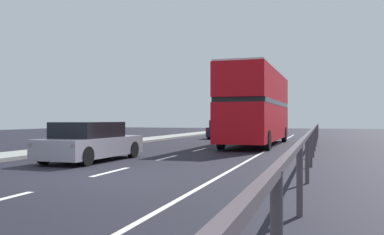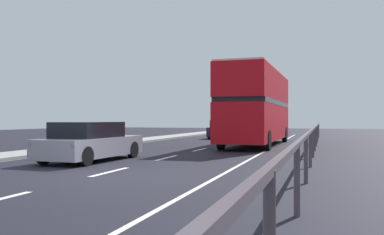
{
  "view_description": "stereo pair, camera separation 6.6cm",
  "coord_description": "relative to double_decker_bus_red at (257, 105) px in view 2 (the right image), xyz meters",
  "views": [
    {
      "loc": [
        5.8,
        -10.03,
        1.52
      ],
      "look_at": [
        0.13,
        8.32,
        1.59
      ],
      "focal_mm": 39.39,
      "sensor_mm": 36.0,
      "label": 1
    },
    {
      "loc": [
        5.86,
        -10.01,
        1.52
      ],
      "look_at": [
        0.13,
        8.32,
        1.59
      ],
      "focal_mm": 39.39,
      "sensor_mm": 36.0,
      "label": 2
    }
  ],
  "objects": [
    {
      "name": "double_decker_bus_red",
      "position": [
        0.0,
        0.0,
        0.0
      ],
      "size": [
        2.72,
        11.05,
        4.31
      ],
      "rotation": [
        0.0,
        0.0,
        -0.02
      ],
      "color": "red",
      "rests_on": "ground"
    },
    {
      "name": "hatchback_car_near",
      "position": [
        -4.41,
        -10.87,
        -1.63
      ],
      "size": [
        2.06,
        4.65,
        1.41
      ],
      "rotation": [
        0.0,
        0.0,
        -0.05
      ],
      "color": "gray",
      "rests_on": "ground"
    },
    {
      "name": "ground_plane",
      "position": [
        -2.19,
        -14.34,
        -2.36
      ],
      "size": [
        74.41,
        120.0,
        0.1
      ],
      "primitive_type": "cube",
      "color": "black"
    },
    {
      "name": "bridge_side_railing",
      "position": [
        3.27,
        -5.34,
        -1.37
      ],
      "size": [
        0.1,
        42.0,
        1.17
      ],
      "color": "#4D4249",
      "rests_on": "ground"
    },
    {
      "name": "sedan_car_ahead",
      "position": [
        -3.9,
        7.91,
        -1.62
      ],
      "size": [
        1.93,
        4.12,
        1.43
      ],
      "rotation": [
        0.0,
        0.0,
        0.05
      ],
      "color": "#1D1D36",
      "rests_on": "ground"
    },
    {
      "name": "lane_paint_markings",
      "position": [
        -0.23,
        -5.85,
        -2.3
      ],
      "size": [
        3.35,
        46.0,
        0.01
      ],
      "color": "silver",
      "rests_on": "ground"
    }
  ]
}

